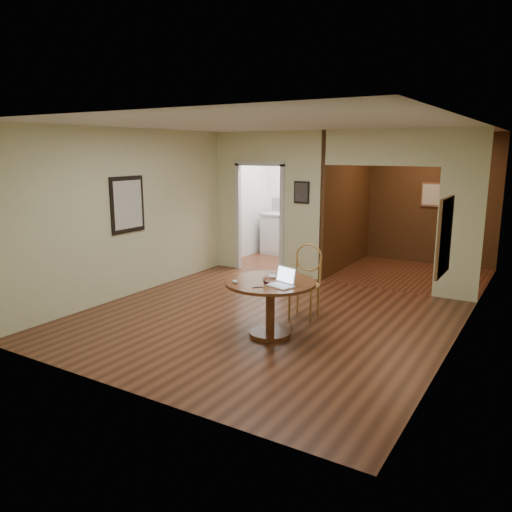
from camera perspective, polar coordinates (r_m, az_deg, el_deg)
The scene contains 11 objects.
floor at distance 7.10m, azimuth 0.44°, elevation -7.38°, with size 5.00×5.00×0.00m, color #3E1F11.
room_shell at distance 9.73m, azimuth 7.52°, elevation 5.62°, with size 5.20×7.50×5.00m.
dining_table at distance 6.40m, azimuth 1.64°, elevation -4.51°, with size 1.16×1.16×0.73m.
chair at distance 7.16m, azimuth 5.74°, elevation -2.38°, with size 0.48×0.48×1.05m.
open_laptop at distance 6.14m, azimuth 3.13°, elevation -2.82°, with size 0.37×0.36×0.22m.
closed_laptop at distance 6.47m, azimuth 2.88°, elevation -2.48°, with size 0.33×0.21×0.03m, color silver.
mouse at distance 6.25m, azimuth -2.44°, elevation -2.94°, with size 0.10×0.06×0.04m, color silver.
wine_glass at distance 6.20m, azimuth 1.19°, elevation -2.78°, with size 0.09×0.09×0.10m, color white, non-canonical shape.
pen at distance 6.05m, azimuth 0.19°, elevation -3.59°, with size 0.01×0.01×0.14m, color #0E0D5F.
kitchen_cabinet at distance 11.20m, azimuth 5.57°, elevation 2.29°, with size 2.06×0.60×0.94m.
grocery_bag at distance 10.93m, azimuth 7.68°, elevation 5.27°, with size 0.30×0.25×0.30m, color tan.
Camera 1 is at (3.44, -5.74, 2.36)m, focal length 35.00 mm.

